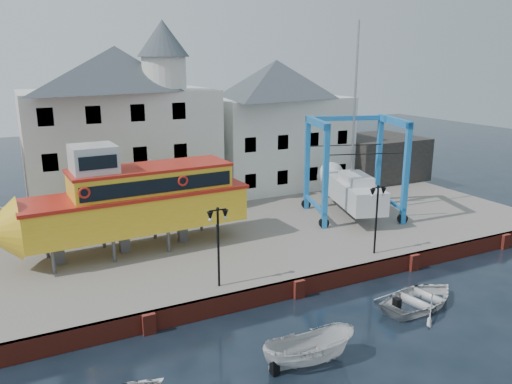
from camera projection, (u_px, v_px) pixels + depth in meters
name	position (u px, v px, depth m)	size (l,w,h in m)	color
ground	(298.00, 297.00, 26.41)	(140.00, 140.00, 0.00)	black
hardstanding	(219.00, 228.00, 35.80)	(44.00, 22.00, 1.00)	slate
quay_wall	(297.00, 288.00, 26.38)	(44.00, 0.47, 1.00)	maroon
building_white_main	(122.00, 125.00, 38.34)	(14.00, 8.30, 14.00)	silver
building_white_right	(276.00, 124.00, 45.04)	(12.00, 8.00, 11.20)	silver
shed_dark	(375.00, 157.00, 48.55)	(8.00, 7.00, 4.00)	black
lamp_post_left	(218.00, 227.00, 24.66)	(1.12, 0.32, 4.20)	black
lamp_post_right	(377.00, 202.00, 28.97)	(1.12, 0.32, 4.20)	black
tour_boat	(122.00, 202.00, 29.25)	(15.28, 4.29, 6.59)	#59595E
travel_lift	(349.00, 183.00, 37.19)	(7.63, 9.43, 13.83)	#1554A2
motorboat_a	(308.00, 364.00, 20.61)	(1.53, 4.06, 1.57)	silver
motorboat_b	(420.00, 305.00, 25.54)	(3.44, 4.82, 1.00)	silver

